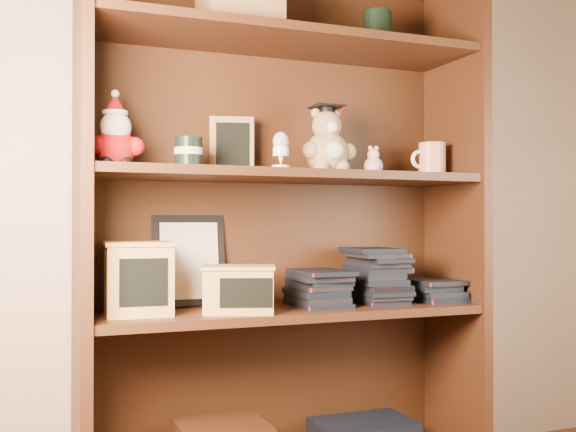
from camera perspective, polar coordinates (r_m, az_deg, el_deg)
name	(u,v)px	position (r m, az deg, el deg)	size (l,w,h in m)	color
bookcase	(281,230)	(2.04, -0.58, -1.17)	(1.20, 0.35, 1.60)	#3D2111
shelf_lower	(288,312)	(2.01, 0.00, -8.09)	(1.14, 0.33, 0.02)	#3D2111
shelf_upper	(288,176)	(1.99, 0.00, 3.38)	(1.14, 0.33, 0.02)	#3D2111
santa_plush	(115,138)	(1.88, -14.42, 6.44)	(0.15, 0.11, 0.22)	#A50F0F
teachers_tin	(189,153)	(1.91, -8.42, 5.30)	(0.08, 0.08, 0.09)	black
chalkboard_plaque	(232,146)	(2.07, -4.79, 5.92)	(0.13, 0.09, 0.17)	#9E7547
egg_cup	(281,149)	(1.91, -0.61, 5.67)	(0.05, 0.05, 0.11)	white
grad_teddy_bear	(328,147)	(2.05, 3.38, 5.89)	(0.17, 0.15, 0.21)	tan
pink_figurine	(373,163)	(2.12, 7.24, 4.44)	(0.06, 0.06, 0.09)	#D5A6A5
teacher_mug	(431,160)	(2.23, 12.05, 4.69)	(0.12, 0.09, 0.11)	silver
certificate_frame	(189,260)	(2.05, -8.38, -3.74)	(0.22, 0.06, 0.27)	black
treats_box	(138,278)	(1.88, -12.55, -5.12)	(0.19, 0.19, 0.20)	tan
pencils_box	(239,289)	(1.88, -4.18, -6.17)	(0.23, 0.20, 0.13)	tan
book_stack_left	(317,287)	(2.03, 2.50, -6.05)	(0.14, 0.20, 0.11)	black
book_stack_mid	(375,275)	(2.12, 7.38, -4.96)	(0.14, 0.20, 0.18)	black
book_stack_right	(431,290)	(2.23, 12.04, -6.18)	(0.14, 0.20, 0.06)	black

